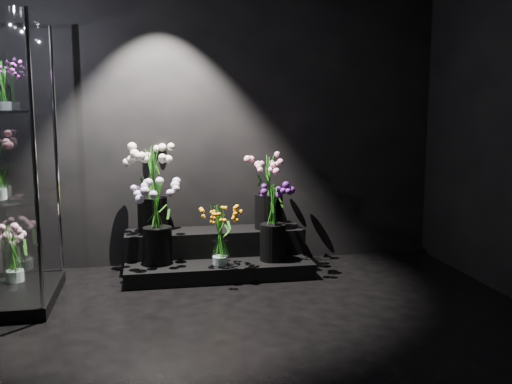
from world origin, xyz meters
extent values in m
plane|color=black|center=(0.00, 0.00, 0.00)|extent=(4.00, 4.00, 0.00)
plane|color=black|center=(0.00, 2.00, 1.40)|extent=(4.00, 0.00, 4.00)
plane|color=black|center=(0.00, -2.00, 1.40)|extent=(4.00, 0.00, 4.00)
cube|color=black|center=(-0.13, 1.60, 0.07)|extent=(1.59, 0.71, 0.13)
cube|color=black|center=(-0.13, 1.78, 0.24)|extent=(1.59, 0.35, 0.22)
cube|color=black|center=(-1.70, 1.15, 0.05)|extent=(0.57, 0.94, 0.09)
cube|color=white|center=(-1.70, 1.15, 0.80)|extent=(0.51, 0.88, 0.01)
cube|color=white|center=(-1.70, 1.15, 1.42)|extent=(0.51, 0.88, 0.01)
cylinder|color=white|center=(-0.13, 1.40, 0.24)|extent=(0.14, 0.14, 0.21)
cylinder|color=black|center=(-0.65, 1.54, 0.29)|extent=(0.24, 0.24, 0.31)
cylinder|color=black|center=(0.33, 1.47, 0.29)|extent=(0.23, 0.23, 0.32)
cylinder|color=black|center=(-0.68, 1.82, 0.51)|extent=(0.26, 0.26, 0.31)
cylinder|color=black|center=(0.36, 1.75, 0.51)|extent=(0.26, 0.26, 0.32)
cylinder|color=white|center=(-1.74, 1.29, 1.52)|extent=(0.12, 0.12, 0.19)
cylinder|color=white|center=(-1.75, 1.35, 0.23)|extent=(0.14, 0.14, 0.27)
camera|label=1|loc=(-0.69, -3.22, 1.45)|focal=40.00mm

